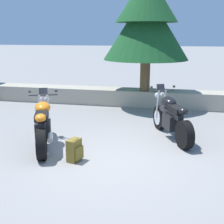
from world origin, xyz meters
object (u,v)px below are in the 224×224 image
object	(u,v)px
rider_backpack	(74,149)
pine_tree_mid_left	(147,18)
motorcycle_black_centre	(171,118)
motorcycle_orange_near_left	(43,125)

from	to	relation	value
rider_backpack	pine_tree_mid_left	size ratio (longest dim) A/B	0.12
motorcycle_black_centre	motorcycle_orange_near_left	bearing A→B (deg)	-156.08
motorcycle_orange_near_left	rider_backpack	world-z (taller)	motorcycle_orange_near_left
motorcycle_black_centre	rider_backpack	world-z (taller)	motorcycle_black_centre
motorcycle_orange_near_left	pine_tree_mid_left	bearing A→B (deg)	68.30
motorcycle_orange_near_left	motorcycle_black_centre	size ratio (longest dim) A/B	1.02
rider_backpack	motorcycle_black_centre	bearing A→B (deg)	45.94
motorcycle_black_centre	pine_tree_mid_left	xyz separation A→B (m)	(-0.99, 3.10, 2.40)
motorcycle_orange_near_left	pine_tree_mid_left	size ratio (longest dim) A/B	0.52
motorcycle_orange_near_left	pine_tree_mid_left	xyz separation A→B (m)	(1.71, 4.29, 2.40)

